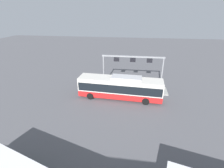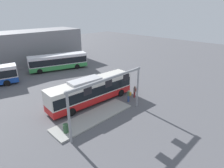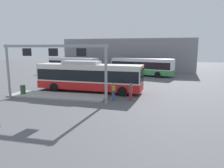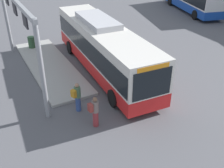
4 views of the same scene
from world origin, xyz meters
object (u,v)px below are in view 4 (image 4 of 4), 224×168
(bus_main, at_px, (103,46))
(trash_bin, at_px, (31,42))
(person_boarding, at_px, (95,111))
(person_waiting_near, at_px, (77,97))

(bus_main, distance_m, trash_bin, 7.08)
(person_boarding, distance_m, trash_bin, 11.28)
(trash_bin, bearing_deg, person_boarding, 1.80)
(person_boarding, xyz_separation_m, trash_bin, (-11.28, -0.35, -0.28))
(bus_main, height_order, trash_bin, bus_main)
(person_waiting_near, bearing_deg, person_boarding, -102.94)
(person_waiting_near, relative_size, trash_bin, 1.86)
(bus_main, height_order, person_waiting_near, bus_main)
(bus_main, relative_size, person_waiting_near, 7.23)
(person_waiting_near, bearing_deg, trash_bin, 68.29)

